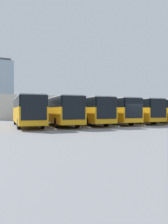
{
  "coord_description": "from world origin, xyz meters",
  "views": [
    {
      "loc": [
        15.14,
        19.17,
        1.82
      ],
      "look_at": [
        3.78,
        -6.15,
        1.6
      ],
      "focal_mm": 35.0,
      "sensor_mm": 36.0,
      "label": 1
    }
  ],
  "objects_px": {
    "bus_2": "(130,110)",
    "bus_1": "(152,110)",
    "bus_3": "(109,110)",
    "bus_5": "(58,110)",
    "bus_4": "(85,110)",
    "bus_6": "(27,110)"
  },
  "relations": [
    {
      "from": "bus_3",
      "to": "bus_6",
      "type": "height_order",
      "value": "same"
    },
    {
      "from": "bus_6",
      "to": "bus_5",
      "type": "bearing_deg",
      "value": -177.49
    },
    {
      "from": "bus_1",
      "to": "bus_6",
      "type": "relative_size",
      "value": 1.0
    },
    {
      "from": "bus_1",
      "to": "bus_3",
      "type": "xyz_separation_m",
      "value": [
        7.31,
        -0.15,
        0.0
      ]
    },
    {
      "from": "bus_2",
      "to": "bus_4",
      "type": "bearing_deg",
      "value": 8.71
    },
    {
      "from": "bus_2",
      "to": "bus_1",
      "type": "bearing_deg",
      "value": 178.39
    },
    {
      "from": "bus_3",
      "to": "bus_6",
      "type": "bearing_deg",
      "value": 7.18
    },
    {
      "from": "bus_2",
      "to": "bus_5",
      "type": "distance_m",
      "value": 11.0
    },
    {
      "from": "bus_1",
      "to": "bus_3",
      "type": "relative_size",
      "value": 1.0
    },
    {
      "from": "bus_3",
      "to": "bus_5",
      "type": "distance_m",
      "value": 7.34
    },
    {
      "from": "bus_2",
      "to": "bus_4",
      "type": "relative_size",
      "value": 1.0
    },
    {
      "from": "bus_4",
      "to": "bus_6",
      "type": "bearing_deg",
      "value": 5.71
    },
    {
      "from": "bus_1",
      "to": "bus_4",
      "type": "height_order",
      "value": "same"
    },
    {
      "from": "bus_1",
      "to": "bus_6",
      "type": "distance_m",
      "value": 18.27
    },
    {
      "from": "bus_2",
      "to": "bus_6",
      "type": "distance_m",
      "value": 14.63
    },
    {
      "from": "bus_1",
      "to": "bus_4",
      "type": "bearing_deg",
      "value": 5.27
    },
    {
      "from": "bus_2",
      "to": "bus_5",
      "type": "height_order",
      "value": "same"
    },
    {
      "from": "bus_3",
      "to": "bus_2",
      "type": "bearing_deg",
      "value": -172.7
    },
    {
      "from": "bus_4",
      "to": "bus_6",
      "type": "relative_size",
      "value": 1.0
    },
    {
      "from": "bus_2",
      "to": "bus_5",
      "type": "relative_size",
      "value": 1.0
    },
    {
      "from": "bus_4",
      "to": "bus_5",
      "type": "xyz_separation_m",
      "value": [
        3.65,
        0.31,
        0.0
      ]
    },
    {
      "from": "bus_1",
      "to": "bus_5",
      "type": "xyz_separation_m",
      "value": [
        14.61,
        0.55,
        0.0
      ]
    }
  ]
}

